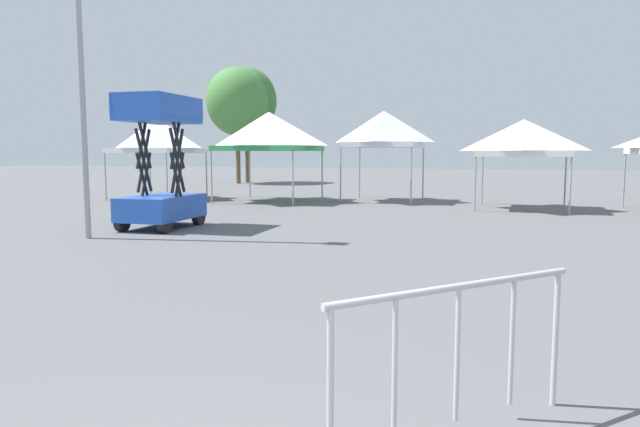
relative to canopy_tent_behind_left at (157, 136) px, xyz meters
The scene contains 9 objects.
canopy_tent_behind_left is the anchor object (origin of this frame).
canopy_tent_center 4.87m from the canopy_tent_behind_left, ahead, with size 3.58×3.58×3.58m.
canopy_tent_far_right 9.43m from the canopy_tent_behind_left, 12.41° to the left, with size 2.97×2.97×3.63m.
canopy_tent_behind_right 14.46m from the canopy_tent_behind_left, ahead, with size 3.17×3.17×3.09m.
scissor_lift 9.72m from the canopy_tent_behind_left, 55.58° to the right, with size 1.48×2.35×3.39m.
light_pole_near_lift 11.37m from the canopy_tent_behind_left, 64.17° to the right, with size 0.36×0.36×9.08m.
tree_behind_tents_center 14.09m from the canopy_tent_behind_left, 99.59° to the left, with size 3.93×3.93×7.50m.
tree_behind_tents_left 12.87m from the canopy_tent_behind_left, 100.78° to the left, with size 3.92×3.92×7.36m.
crowd_barrier_near_person 21.63m from the canopy_tent_behind_left, 50.90° to the right, with size 1.46×1.58×1.08m.
Camera 1 is at (1.42, -1.55, 1.94)m, focal length 31.78 mm.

